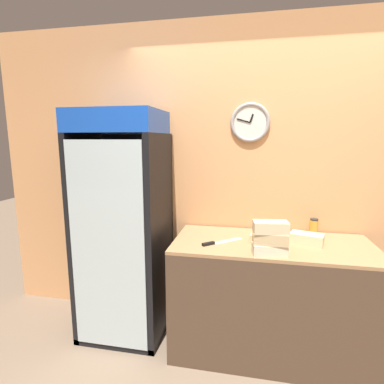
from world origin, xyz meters
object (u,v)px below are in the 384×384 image
(sandwich_stack_middle, at_px, (270,238))
(condiment_jar, at_px, (314,226))
(sandwich_stack_bottom, at_px, (270,249))
(sandwich_flat_right, at_px, (307,239))
(beverage_cooler, at_px, (126,215))
(sandwich_stack_top, at_px, (271,227))
(chefs_knife, at_px, (217,242))
(sandwich_flat_left, at_px, (264,239))

(sandwich_stack_middle, height_order, condiment_jar, sandwich_stack_middle)
(sandwich_stack_bottom, bearing_deg, sandwich_flat_right, 43.68)
(beverage_cooler, bearing_deg, sandwich_flat_right, -2.29)
(beverage_cooler, height_order, sandwich_stack_top, beverage_cooler)
(sandwich_stack_bottom, distance_m, chefs_knife, 0.41)
(sandwich_stack_middle, relative_size, condiment_jar, 1.79)
(sandwich_flat_left, bearing_deg, condiment_jar, 36.26)
(beverage_cooler, relative_size, sandwich_flat_right, 7.32)
(sandwich_flat_right, height_order, chefs_knife, sandwich_flat_right)
(sandwich_stack_middle, relative_size, sandwich_flat_right, 0.91)
(sandwich_flat_left, distance_m, condiment_jar, 0.52)
(sandwich_flat_right, bearing_deg, beverage_cooler, 177.71)
(sandwich_flat_right, bearing_deg, sandwich_stack_middle, -136.32)
(sandwich_stack_top, bearing_deg, sandwich_flat_left, 96.54)
(sandwich_stack_bottom, height_order, sandwich_flat_left, sandwich_stack_bottom)
(sandwich_stack_top, relative_size, sandwich_flat_right, 0.93)
(sandwich_stack_bottom, height_order, chefs_knife, sandwich_stack_bottom)
(chefs_knife, relative_size, condiment_jar, 2.21)
(sandwich_flat_left, bearing_deg, beverage_cooler, 175.28)
(sandwich_stack_bottom, bearing_deg, sandwich_stack_middle, 0.00)
(beverage_cooler, height_order, sandwich_stack_bottom, beverage_cooler)
(condiment_jar, bearing_deg, sandwich_flat_right, -110.15)
(beverage_cooler, height_order, condiment_jar, beverage_cooler)
(sandwich_stack_middle, xyz_separation_m, chefs_knife, (-0.38, 0.16, -0.11))
(sandwich_stack_middle, height_order, chefs_knife, sandwich_stack_middle)
(sandwich_stack_top, height_order, sandwich_flat_right, sandwich_stack_top)
(sandwich_flat_left, bearing_deg, sandwich_stack_top, -83.46)
(beverage_cooler, distance_m, sandwich_stack_bottom, 1.25)
(sandwich_stack_middle, bearing_deg, sandwich_stack_top, 0.00)
(sandwich_stack_middle, relative_size, sandwich_stack_top, 0.97)
(sandwich_stack_top, distance_m, chefs_knife, 0.46)
(sandwich_stack_middle, bearing_deg, sandwich_flat_left, 96.54)
(beverage_cooler, relative_size, condiment_jar, 14.42)
(sandwich_stack_middle, height_order, sandwich_stack_top, sandwich_stack_top)
(sandwich_stack_middle, bearing_deg, condiment_jar, 54.52)
(sandwich_stack_middle, relative_size, chefs_knife, 0.81)
(sandwich_stack_middle, xyz_separation_m, sandwich_stack_top, (0.00, 0.00, 0.08))
(beverage_cooler, xyz_separation_m, condiment_jar, (1.59, 0.21, -0.07))
(sandwich_stack_bottom, bearing_deg, chefs_knife, 157.43)
(sandwich_stack_bottom, distance_m, sandwich_flat_left, 0.24)
(sandwich_stack_top, xyz_separation_m, sandwich_flat_left, (-0.03, 0.24, -0.16))
(sandwich_stack_middle, distance_m, sandwich_stack_top, 0.08)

